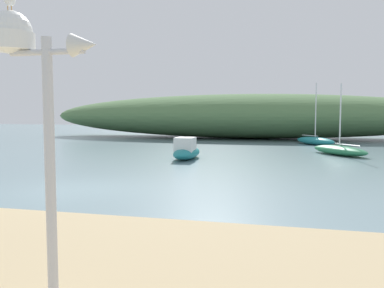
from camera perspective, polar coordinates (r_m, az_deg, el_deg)
name	(u,v)px	position (r m, az deg, el deg)	size (l,w,h in m)	color
ground_plane	(79,189)	(13.57, -15.45, -6.10)	(120.00, 120.00, 0.00)	gray
distant_hill	(248,116)	(38.83, 7.80, 3.88)	(39.13, 10.04, 4.13)	#517547
mast_structure	(24,62)	(5.12, -22.38, 10.56)	(1.34, 0.53, 3.41)	silver
motorboat_far_right	(186,151)	(21.26, -0.80, -0.97)	(1.20, 3.27, 1.15)	teal
sailboat_centre_water	(315,141)	(31.89, 16.80, 0.46)	(3.28, 3.69, 4.62)	teal
sailboat_off_point	(339,150)	(24.75, 19.88, -0.80)	(3.41, 4.15, 4.07)	#287A4C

